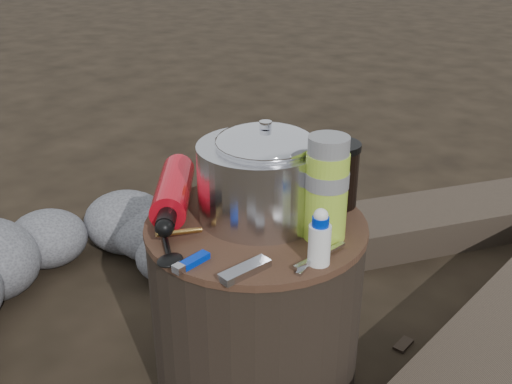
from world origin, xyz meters
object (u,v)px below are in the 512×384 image
Objects in this scene: fuel_bottle at (174,191)px; travel_mug at (336,175)px; camping_pot at (265,173)px; stump at (256,306)px; thermos at (326,189)px.

travel_mug is (0.28, 0.20, 0.03)m from fuel_bottle.
stump is at bearing -89.99° from camping_pot.
fuel_bottle reaches higher than stump.
stump is 3.27× the size of travel_mug.
camping_pot is 0.16m from travel_mug.
travel_mug is (0.09, 0.17, 0.27)m from stump.
fuel_bottle is at bearing -169.26° from stump.
thermos reaches higher than stump.
travel_mug is (-0.05, 0.14, -0.03)m from thermos.
stump is 0.33m from travel_mug.
thermos is at bearing 10.69° from stump.
travel_mug is at bearing 109.14° from thermos.
fuel_bottle is at bearing -144.15° from travel_mug.
thermos is 0.15m from travel_mug.
thermos is (0.14, 0.03, 0.31)m from stump.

